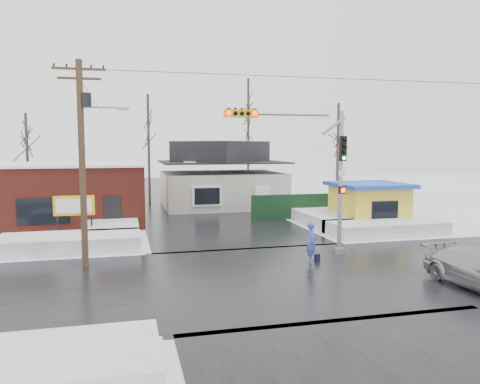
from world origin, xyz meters
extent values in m
plane|color=white|center=(0.00, 0.00, 0.00)|extent=(120.00, 120.00, 0.00)
cube|color=black|center=(0.00, 0.00, 0.01)|extent=(10.00, 120.00, 0.02)
cube|color=black|center=(0.00, 0.00, 0.01)|extent=(120.00, 10.00, 0.02)
cube|color=white|center=(-9.00, 7.00, 0.40)|extent=(7.00, 3.00, 0.80)
cube|color=white|center=(9.00, 7.00, 0.40)|extent=(7.00, 3.00, 0.80)
cube|color=white|center=(-9.00, -7.00, 0.35)|extent=(7.00, 3.00, 0.70)
cube|color=white|center=(-7.00, 12.00, 0.40)|extent=(3.00, 8.00, 0.80)
cube|color=white|center=(7.00, 12.00, 0.40)|extent=(3.00, 8.00, 0.80)
cylinder|color=gray|center=(4.00, 3.00, 3.50)|extent=(0.20, 0.20, 7.00)
cylinder|color=gray|center=(4.00, 3.00, 0.15)|extent=(0.50, 0.50, 0.30)
cylinder|color=gray|center=(1.00, 3.00, 6.80)|extent=(4.60, 0.14, 0.14)
cube|color=gold|center=(-1.00, 3.00, 6.80)|extent=(1.60, 0.28, 0.35)
sphere|color=#FF0C0C|center=(-1.60, 2.84, 6.80)|extent=(0.20, 0.20, 0.20)
sphere|color=#FF0C0C|center=(-0.40, 2.84, 6.80)|extent=(0.20, 0.20, 0.20)
cube|color=black|center=(4.00, 2.80, 5.20)|extent=(0.30, 0.22, 1.20)
sphere|color=#0CE533|center=(4.00, 2.66, 4.75)|extent=(0.18, 0.18, 0.18)
cube|color=black|center=(4.00, 2.80, 3.20)|extent=(0.30, 0.20, 0.35)
cylinder|color=#382619|center=(-8.00, 3.50, 4.50)|extent=(0.28, 0.28, 9.00)
cube|color=#382619|center=(-8.00, 3.50, 8.60)|extent=(2.20, 0.10, 0.10)
cube|color=#382619|center=(-8.00, 3.50, 8.20)|extent=(1.80, 0.10, 0.10)
cylinder|color=black|center=(-7.75, 3.50, 7.30)|extent=(0.44, 0.44, 0.60)
cylinder|color=gray|center=(-7.10, 3.50, 7.00)|extent=(1.80, 0.08, 0.08)
cube|color=gray|center=(-6.20, 3.50, 6.95)|extent=(0.50, 0.22, 0.12)
cube|color=maroon|center=(-11.00, 16.00, 2.00)|extent=(12.00, 8.00, 4.00)
cube|color=white|center=(-11.00, 16.00, 4.05)|extent=(12.20, 8.20, 0.15)
cube|color=black|center=(-11.00, 11.98, 1.40)|extent=(3.00, 0.08, 1.60)
cube|color=black|center=(-7.00, 11.98, 1.10)|extent=(1.00, 0.08, 2.20)
cylinder|color=black|center=(-9.90, 9.50, 0.90)|extent=(0.10, 0.10, 1.80)
cylinder|color=black|center=(-8.10, 9.50, 0.90)|extent=(0.10, 0.10, 1.80)
cube|color=gold|center=(-9.00, 9.50, 2.00)|extent=(2.20, 0.18, 1.10)
cube|color=white|center=(-9.00, 9.39, 2.00)|extent=(1.90, 0.02, 0.80)
cube|color=beige|center=(2.00, 22.00, 1.50)|extent=(10.00, 8.00, 3.00)
cube|color=black|center=(2.00, 22.00, 3.90)|extent=(10.40, 8.40, 0.12)
pyramid|color=black|center=(2.00, 22.00, 4.86)|extent=(9.00, 7.00, 1.80)
cube|color=maroon|center=(5.20, 23.00, 4.90)|extent=(0.70, 0.70, 1.40)
cube|color=white|center=(0.00, 17.95, 1.40)|extent=(2.40, 0.12, 1.60)
cube|color=yellow|center=(9.50, 10.00, 1.30)|extent=(4.00, 4.00, 2.60)
cube|color=#1824B4|center=(9.50, 10.00, 2.75)|extent=(4.60, 4.60, 0.25)
cube|color=black|center=(9.50, 7.97, 1.30)|extent=(1.80, 0.06, 1.20)
cube|color=black|center=(6.50, 14.00, 0.90)|extent=(8.00, 0.12, 1.80)
cylinder|color=#332821|center=(-4.00, 26.00, 5.00)|extent=(0.24, 0.24, 10.00)
cylinder|color=#332821|center=(6.00, 28.00, 6.00)|extent=(0.24, 0.24, 12.00)
cylinder|color=#332821|center=(12.00, 20.00, 4.50)|extent=(0.24, 0.24, 9.00)
cylinder|color=#332821|center=(-14.00, 24.00, 4.00)|extent=(0.24, 0.24, 8.00)
imported|color=#4153B6|center=(1.98, 1.67, 0.94)|extent=(0.66, 0.80, 1.88)
cube|color=black|center=(2.33, 1.80, 0.17)|extent=(0.30, 0.23, 0.35)
camera|label=1|loc=(-6.23, -17.87, 5.37)|focal=35.00mm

